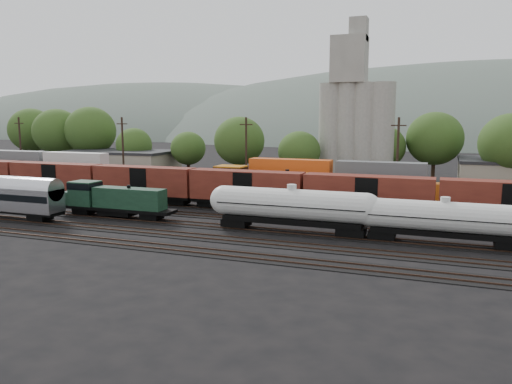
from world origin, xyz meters
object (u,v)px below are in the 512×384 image
(green_locomotive, at_px, (111,199))
(grain_silo, at_px, (355,121))
(orange_locomotive, at_px, (264,185))
(tank_car_a, at_px, (292,206))

(green_locomotive, bearing_deg, grain_silo, 61.70)
(orange_locomotive, height_order, grain_silo, grain_silo)
(green_locomotive, xyz_separation_m, tank_car_a, (22.58, 0.00, 0.55))
(grain_silo, bearing_deg, orange_locomotive, -106.96)
(green_locomotive, relative_size, tank_car_a, 0.82)
(tank_car_a, height_order, orange_locomotive, orange_locomotive)
(tank_car_a, bearing_deg, green_locomotive, -180.00)
(grain_silo, bearing_deg, green_locomotive, -118.30)
(grain_silo, bearing_deg, tank_car_a, -89.30)
(orange_locomotive, bearing_deg, grain_silo, 73.04)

